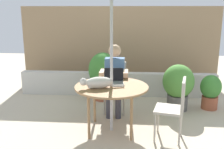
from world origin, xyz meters
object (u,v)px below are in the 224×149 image
at_px(patio_table, 112,89).
at_px(chair_occupied, 115,82).
at_px(potted_plant_by_chair, 103,73).
at_px(potted_plant_corner, 211,91).
at_px(cat, 97,83).
at_px(person_seated, 114,76).
at_px(laptop, 114,78).
at_px(chair_empty, 176,104).
at_px(potted_plant_near_fence, 178,85).

height_order(patio_table, chair_occupied, chair_occupied).
distance_m(potted_plant_by_chair, potted_plant_corner, 2.11).
relative_size(cat, potted_plant_corner, 0.98).
relative_size(person_seated, cat, 1.93).
relative_size(laptop, potted_plant_corner, 0.48).
bearing_deg(chair_empty, laptop, 154.97).
height_order(person_seated, potted_plant_by_chair, person_seated).
bearing_deg(potted_plant_near_fence, chair_empty, -101.33).
distance_m(chair_occupied, laptop, 0.70).
bearing_deg(potted_plant_by_chair, potted_plant_near_fence, -18.05).
height_order(potted_plant_near_fence, potted_plant_by_chair, potted_plant_by_chair).
bearing_deg(potted_plant_near_fence, chair_occupied, -173.91).
bearing_deg(patio_table, chair_empty, -13.58).
distance_m(chair_empty, potted_plant_by_chair, 2.07).
distance_m(laptop, potted_plant_corner, 2.00).
bearing_deg(patio_table, potted_plant_corner, 30.55).
distance_m(patio_table, laptop, 0.23).
bearing_deg(laptop, potted_plant_near_fence, 34.34).
xyz_separation_m(patio_table, potted_plant_by_chair, (-0.28, 1.45, -0.11)).
relative_size(laptop, cat, 0.49).
relative_size(patio_table, potted_plant_near_fence, 1.29).
distance_m(chair_occupied, potted_plant_near_fence, 1.17).
bearing_deg(person_seated, potted_plant_by_chair, 110.58).
distance_m(chair_empty, potted_plant_corner, 1.55).
height_order(patio_table, potted_plant_near_fence, potted_plant_near_fence).
relative_size(patio_table, potted_plant_by_chair, 1.12).
height_order(potted_plant_near_fence, potted_plant_corner, potted_plant_near_fence).
xyz_separation_m(chair_occupied, person_seated, (0.00, -0.16, 0.17)).
xyz_separation_m(person_seated, potted_plant_by_chair, (-0.28, 0.76, -0.15)).
bearing_deg(potted_plant_corner, potted_plant_by_chair, 169.02).
relative_size(patio_table, chair_empty, 1.23).
bearing_deg(laptop, chair_occupied, 91.83).
xyz_separation_m(patio_table, potted_plant_near_fence, (1.17, 0.98, -0.19)).
relative_size(chair_occupied, cat, 1.40).
height_order(chair_occupied, cat, chair_occupied).
height_order(patio_table, laptop, laptop).
height_order(chair_empty, cat, chair_empty).
bearing_deg(potted_plant_corner, laptop, -154.14).
bearing_deg(person_seated, chair_empty, -44.91).
relative_size(chair_empty, laptop, 2.85).
relative_size(patio_table, person_seated, 0.89).
distance_m(chair_occupied, person_seated, 0.23).
distance_m(cat, potted_plant_near_fence, 1.79).
bearing_deg(cat, person_seated, 76.85).
xyz_separation_m(patio_table, potted_plant_corner, (1.78, 1.05, -0.31)).
height_order(patio_table, chair_empty, chair_empty).
bearing_deg(laptop, potted_plant_by_chair, 103.65).
relative_size(potted_plant_near_fence, potted_plant_by_chair, 0.87).
distance_m(chair_occupied, chair_empty, 1.42).
height_order(chair_occupied, laptop, laptop).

